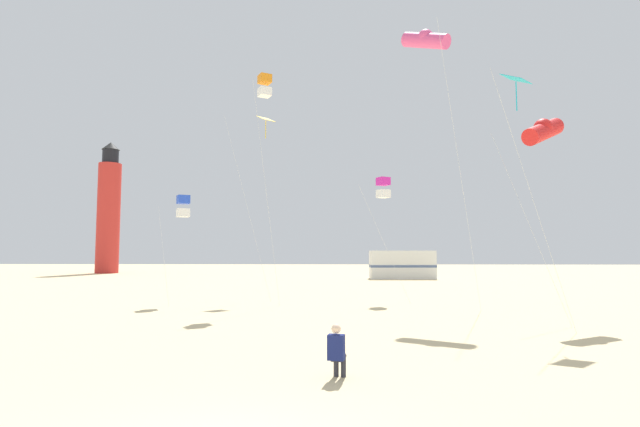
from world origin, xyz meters
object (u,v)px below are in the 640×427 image
kite_flyer_standing (337,350)px  kite_diamond_cyan (517,88)px  kite_diamond_gold (264,126)px  lighthouse_distant (109,211)px  kite_tube_scarlet (543,131)px  rv_van_white (402,265)px  kite_tube_rainbow (426,40)px  kite_box_orange (265,86)px  kite_box_magenta (383,188)px  kite_box_blue (183,206)px

kite_flyer_standing → kite_diamond_cyan: kite_diamond_cyan is taller
kite_diamond_gold → lighthouse_distant: (-24.81, 32.18, -2.36)m
lighthouse_distant → kite_tube_scarlet: bearing=-47.5°
lighthouse_distant → rv_van_white: size_ratio=2.58×
kite_diamond_gold → kite_tube_rainbow: (8.59, -6.09, 2.51)m
lighthouse_distant → kite_box_orange: bearing=-54.9°
kite_box_magenta → rv_van_white: bearing=80.0°
kite_diamond_gold → kite_box_magenta: kite_diamond_gold is taller
kite_box_blue → lighthouse_distant: size_ratio=0.34×
kite_tube_scarlet → kite_diamond_gold: 15.74m
kite_flyer_standing → kite_tube_rainbow: kite_tube_rainbow is taller
kite_box_orange → kite_diamond_cyan: bearing=-34.0°
kite_tube_scarlet → kite_box_blue: (-16.49, 5.34, -2.54)m
kite_tube_scarlet → kite_tube_rainbow: kite_tube_rainbow is taller
kite_flyer_standing → kite_box_orange: (-3.77, 14.28, 10.68)m
kite_box_blue → lighthouse_distant: lighthouse_distant is taller
kite_flyer_standing → kite_box_orange: bearing=-62.5°
kite_box_magenta → kite_tube_rainbow: 8.08m
kite_diamond_gold → kite_box_magenta: 8.14m
kite_diamond_gold → kite_box_magenta: (6.95, -1.53, -3.95)m
kite_diamond_gold → kite_flyer_standing: bearing=-76.5°
kite_flyer_standing → kite_box_orange: size_ratio=0.10×
kite_box_blue → kite_diamond_cyan: size_ratio=0.61×
kite_flyer_standing → kite_diamond_cyan: (6.61, 7.29, 8.04)m
kite_tube_rainbow → kite_tube_scarlet: bearing=-33.1°
kite_diamond_cyan → lighthouse_distant: bearing=129.7°
lighthouse_distant → rv_van_white: bearing=-18.1°
kite_box_magenta → rv_van_white: size_ratio=1.05×
kite_box_magenta → rv_van_white: (3.89, 22.09, -4.85)m
kite_diamond_cyan → lighthouse_distant: 56.06m
kite_tube_scarlet → kite_box_blue: size_ratio=1.47×
kite_tube_scarlet → kite_diamond_gold: (-12.78, 8.82, 2.61)m
kite_box_orange → kite_tube_scarlet: bearing=-21.8°
kite_diamond_gold → kite_box_magenta: bearing=-12.4°
rv_van_white → kite_diamond_gold: bearing=-119.9°
kite_diamond_cyan → rv_van_white: (-0.14, 31.51, -7.27)m
kite_diamond_cyan → lighthouse_distant: lighthouse_distant is taller
kite_flyer_standing → kite_tube_scarlet: bearing=-119.0°
kite_box_orange → kite_box_magenta: (6.35, 2.43, -5.05)m
kite_box_magenta → kite_diamond_cyan: kite_diamond_cyan is taller
kite_tube_scarlet → kite_diamond_gold: size_ratio=0.76×
kite_box_orange → kite_box_blue: size_ratio=2.11×
kite_diamond_cyan → lighthouse_distant: size_ratio=0.55×
lighthouse_distant → kite_box_blue: bearing=-59.4°
kite_tube_scarlet → kite_box_orange: bearing=158.2°
kite_diamond_gold → lighthouse_distant: 40.70m
kite_box_magenta → kite_tube_rainbow: size_ratio=0.51×
kite_box_magenta → lighthouse_distant: bearing=133.3°
kite_diamond_cyan → lighthouse_distant: (-35.80, 43.13, -0.82)m
kite_box_blue → rv_van_white: (14.56, 24.03, -3.66)m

